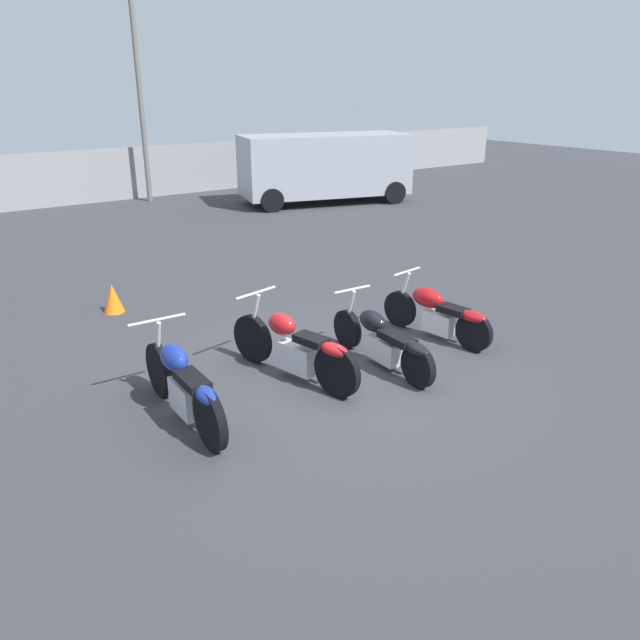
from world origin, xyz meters
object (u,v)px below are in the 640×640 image
object	(u,v)px
motorcycle_slot_0	(183,385)
motorcycle_slot_2	(383,341)
motorcycle_slot_1	(295,349)
parked_van	(325,165)
traffic_cone_far	(113,298)
motorcycle_slot_3	(438,314)
light_pole_left	(138,74)

from	to	relation	value
motorcycle_slot_0	motorcycle_slot_2	xyz separation A→B (m)	(2.79, -0.21, -0.07)
motorcycle_slot_0	motorcycle_slot_1	xyz separation A→B (m)	(1.62, 0.17, -0.02)
parked_van	motorcycle_slot_1	bearing A→B (deg)	158.16
traffic_cone_far	motorcycle_slot_3	bearing A→B (deg)	-47.96
motorcycle_slot_1	motorcycle_slot_2	world-z (taller)	motorcycle_slot_1
motorcycle_slot_2	parked_van	xyz separation A→B (m)	(6.66, 10.55, 0.80)
motorcycle_slot_3	light_pole_left	bearing A→B (deg)	78.36
light_pole_left	traffic_cone_far	world-z (taller)	light_pole_left
light_pole_left	motorcycle_slot_2	xyz separation A→B (m)	(-2.17, -14.09, -3.50)
parked_van	motorcycle_slot_0	bearing A→B (deg)	153.32
motorcycle_slot_2	motorcycle_slot_3	bearing A→B (deg)	14.79
motorcycle_slot_1	parked_van	size ratio (longest dim) A/B	0.39
motorcycle_slot_0	light_pole_left	bearing A→B (deg)	71.79
motorcycle_slot_0	traffic_cone_far	distance (m)	4.12
light_pole_left	motorcycle_slot_2	bearing A→B (deg)	-98.75
motorcycle_slot_2	parked_van	bearing A→B (deg)	60.06
motorcycle_slot_0	motorcycle_slot_3	xyz separation A→B (m)	(4.13, 0.08, -0.05)
light_pole_left	motorcycle_slot_0	world-z (taller)	light_pole_left
motorcycle_slot_2	motorcycle_slot_3	size ratio (longest dim) A/B	1.09
light_pole_left	traffic_cone_far	bearing A→B (deg)	-114.37
motorcycle_slot_3	motorcycle_slot_0	bearing A→B (deg)	172.94
motorcycle_slot_0	motorcycle_slot_2	world-z (taller)	motorcycle_slot_0
motorcycle_slot_3	traffic_cone_far	world-z (taller)	motorcycle_slot_3
light_pole_left	parked_van	bearing A→B (deg)	-38.28
light_pole_left	motorcycle_slot_2	size ratio (longest dim) A/B	3.07
light_pole_left	motorcycle_slot_2	world-z (taller)	light_pole_left
motorcycle_slot_1	motorcycle_slot_2	bearing A→B (deg)	-30.26
traffic_cone_far	motorcycle_slot_1	bearing A→B (deg)	-74.30
motorcycle_slot_1	motorcycle_slot_2	size ratio (longest dim) A/B	1.04
light_pole_left	motorcycle_slot_0	bearing A→B (deg)	-109.68
motorcycle_slot_0	motorcycle_slot_1	world-z (taller)	same
motorcycle_slot_2	parked_van	distance (m)	12.50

